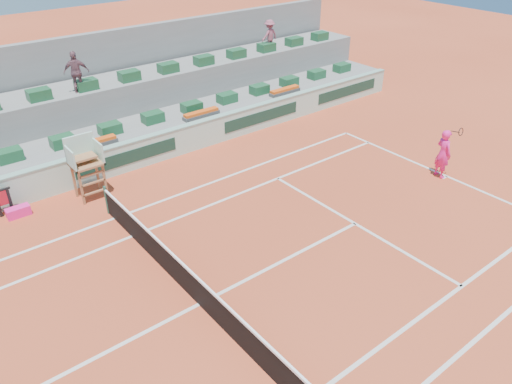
# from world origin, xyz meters

# --- Properties ---
(ground) EXTENTS (90.00, 90.00, 0.00)m
(ground) POSITION_xyz_m (0.00, 0.00, 0.00)
(ground) COLOR #AB3C21
(ground) RESTS_ON ground
(seating_tier_lower) EXTENTS (36.00, 4.00, 1.20)m
(seating_tier_lower) POSITION_xyz_m (0.00, 10.70, 0.60)
(seating_tier_lower) COLOR gray
(seating_tier_lower) RESTS_ON ground
(seating_tier_upper) EXTENTS (36.00, 2.40, 2.60)m
(seating_tier_upper) POSITION_xyz_m (0.00, 12.30, 1.30)
(seating_tier_upper) COLOR gray
(seating_tier_upper) RESTS_ON ground
(stadium_back_wall) EXTENTS (36.00, 0.40, 4.40)m
(stadium_back_wall) POSITION_xyz_m (0.00, 13.90, 2.20)
(stadium_back_wall) COLOR gray
(stadium_back_wall) RESTS_ON ground
(player_bag) EXTENTS (0.80, 0.36, 0.36)m
(player_bag) POSITION_xyz_m (-2.57, 7.73, 0.18)
(player_bag) COLOR #FF218E
(player_bag) RESTS_ON ground
(spectator_mid) EXTENTS (1.10, 0.75, 1.74)m
(spectator_mid) POSITION_xyz_m (1.64, 11.57, 3.47)
(spectator_mid) COLOR #734D58
(spectator_mid) RESTS_ON seating_tier_upper
(spectator_right) EXTENTS (1.09, 0.70, 1.60)m
(spectator_right) POSITION_xyz_m (12.26, 11.77, 3.40)
(spectator_right) COLOR #914859
(spectator_right) RESTS_ON seating_tier_upper
(court_lines) EXTENTS (23.89, 11.09, 0.01)m
(court_lines) POSITION_xyz_m (0.00, 0.00, 0.01)
(court_lines) COLOR silver
(court_lines) RESTS_ON ground
(tennis_net) EXTENTS (0.10, 11.97, 1.10)m
(tennis_net) POSITION_xyz_m (0.00, 0.00, 0.53)
(tennis_net) COLOR black
(tennis_net) RESTS_ON ground
(advertising_hoarding) EXTENTS (36.00, 0.34, 1.26)m
(advertising_hoarding) POSITION_xyz_m (0.02, 8.50, 0.63)
(advertising_hoarding) COLOR #ACD8C5
(advertising_hoarding) RESTS_ON ground
(umpire_chair) EXTENTS (1.10, 0.90, 2.40)m
(umpire_chair) POSITION_xyz_m (0.00, 7.50, 1.54)
(umpire_chair) COLOR #935D37
(umpire_chair) RESTS_ON ground
(seat_row_lower) EXTENTS (32.90, 0.60, 0.44)m
(seat_row_lower) POSITION_xyz_m (0.00, 9.80, 1.42)
(seat_row_lower) COLOR #1A4F2C
(seat_row_lower) RESTS_ON seating_tier_lower
(seat_row_upper) EXTENTS (32.90, 0.60, 0.44)m
(seat_row_upper) POSITION_xyz_m (0.00, 11.70, 2.82)
(seat_row_upper) COLOR #1A4F2C
(seat_row_upper) RESTS_ON seating_tier_upper
(flower_planters) EXTENTS (26.80, 0.36, 0.28)m
(flower_planters) POSITION_xyz_m (-1.50, 9.00, 1.33)
(flower_planters) COLOR #454545
(flower_planters) RESTS_ON seating_tier_lower
(towel_rack) EXTENTS (0.62, 0.10, 1.03)m
(towel_rack) POSITION_xyz_m (-2.87, 8.09, 0.60)
(towel_rack) COLOR black
(towel_rack) RESTS_ON ground
(tennis_player) EXTENTS (0.65, 0.98, 2.28)m
(tennis_player) POSITION_xyz_m (11.66, 0.23, 1.01)
(tennis_player) COLOR #FF218E
(tennis_player) RESTS_ON ground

